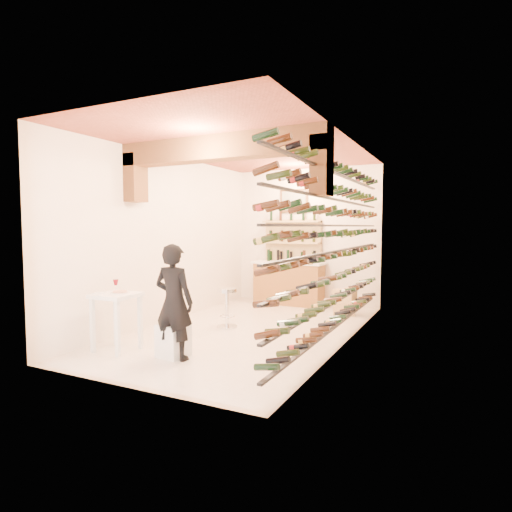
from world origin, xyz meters
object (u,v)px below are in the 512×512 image
at_px(tasting_table, 116,304).
at_px(crate_lower, 344,308).
at_px(wine_rack, 334,245).
at_px(back_counter, 289,282).
at_px(chrome_barstool, 227,305).
at_px(white_stool, 173,340).
at_px(person, 174,302).

height_order(tasting_table, crate_lower, tasting_table).
distance_m(wine_rack, crate_lower, 2.51).
height_order(wine_rack, back_counter, wine_rack).
bearing_deg(wine_rack, chrome_barstool, 179.71).
xyz_separation_m(white_stool, person, (0.08, -0.09, 0.57)).
bearing_deg(back_counter, chrome_barstool, -93.17).
bearing_deg(wine_rack, crate_lower, 99.46).
distance_m(wine_rack, white_stool, 2.87).
relative_size(tasting_table, chrome_barstool, 1.45).
xyz_separation_m(wine_rack, person, (-1.70, -1.91, -0.75)).
relative_size(wine_rack, white_stool, 12.22).
distance_m(chrome_barstool, crate_lower, 2.63).
relative_size(wine_rack, chrome_barstool, 7.98).
distance_m(back_counter, tasting_table, 4.69).
distance_m(person, chrome_barstool, 1.98).
height_order(white_stool, crate_lower, white_stool).
relative_size(back_counter, tasting_table, 1.65).
height_order(chrome_barstool, crate_lower, chrome_barstool).
height_order(person, crate_lower, person).
xyz_separation_m(white_stool, chrome_barstool, (-0.19, 1.84, 0.18)).
relative_size(tasting_table, crate_lower, 2.36).
relative_size(tasting_table, white_stool, 2.21).
bearing_deg(chrome_barstool, white_stool, -84.04).
height_order(tasting_table, white_stool, tasting_table).
distance_m(tasting_table, chrome_barstool, 2.12).
xyz_separation_m(tasting_table, person, (1.02, 0.04, 0.10)).
bearing_deg(chrome_barstool, person, -81.87).
height_order(white_stool, chrome_barstool, chrome_barstool).
height_order(person, chrome_barstool, person).
distance_m(wine_rack, back_counter, 3.38).
bearing_deg(wine_rack, person, -131.70).
height_order(back_counter, tasting_table, back_counter).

